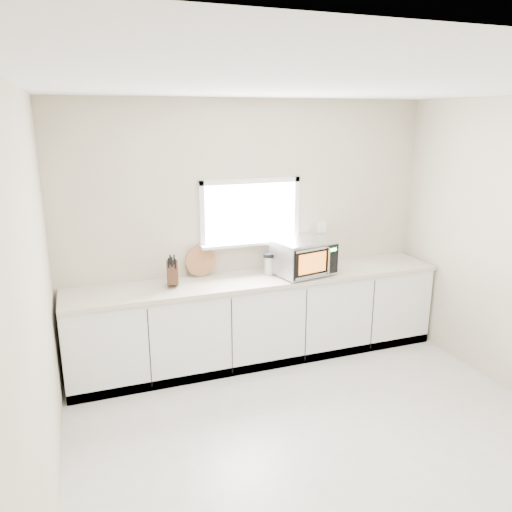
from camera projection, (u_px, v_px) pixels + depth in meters
name	position (u px, v px, depth m)	size (l,w,h in m)	color
ground	(336.00, 453.00, 3.87)	(4.00, 4.00, 0.00)	beige
back_wall	(250.00, 229.00, 5.31)	(4.00, 0.17, 2.70)	beige
cabinets	(259.00, 320.00, 5.29)	(3.92, 0.60, 0.88)	white
countertop	(260.00, 279.00, 5.15)	(3.92, 0.64, 0.04)	beige
microwave	(304.00, 257.00, 5.18)	(0.65, 0.55, 0.37)	black
knife_block	(173.00, 272.00, 4.84)	(0.16, 0.25, 0.33)	#4E321C
cutting_board	(201.00, 261.00, 5.15)	(0.32, 0.32, 0.02)	#A76840
coffee_grinder	(269.00, 263.00, 5.22)	(0.14, 0.14, 0.23)	#B0B3B8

